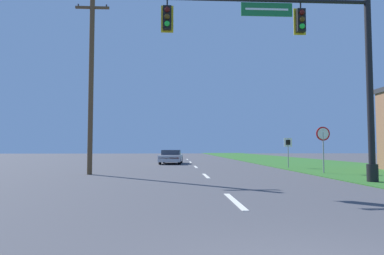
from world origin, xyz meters
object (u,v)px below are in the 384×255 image
(stop_sign, at_px, (323,139))
(utility_pole_near, at_px, (91,79))
(car_ahead, at_px, (171,157))
(signal_mast, at_px, (314,58))
(route_sign_post, at_px, (288,146))

(stop_sign, xyz_separation_m, utility_pole_near, (-12.51, 0.15, 3.23))
(stop_sign, bearing_deg, car_ahead, 124.74)
(stop_sign, height_order, utility_pole_near, utility_pole_near)
(car_ahead, relative_size, stop_sign, 1.87)
(signal_mast, distance_m, utility_pole_near, 11.22)
(car_ahead, distance_m, stop_sign, 14.66)
(car_ahead, xyz_separation_m, utility_pole_near, (-4.19, -11.85, 4.48))
(car_ahead, distance_m, utility_pole_near, 13.35)
(utility_pole_near, bearing_deg, stop_sign, -0.67)
(car_ahead, xyz_separation_m, stop_sign, (8.32, -12.00, 1.26))
(stop_sign, distance_m, route_sign_post, 4.93)
(signal_mast, relative_size, route_sign_post, 4.80)
(signal_mast, height_order, route_sign_post, signal_mast)
(route_sign_post, relative_size, utility_pole_near, 0.21)
(signal_mast, height_order, utility_pole_near, utility_pole_near)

